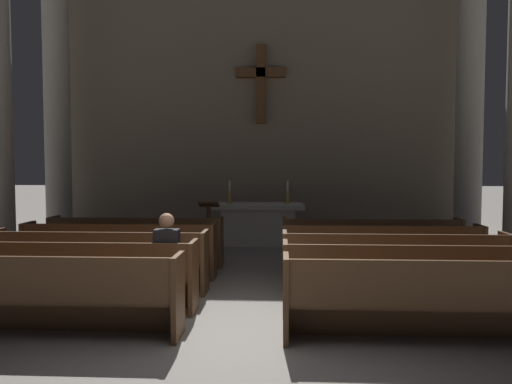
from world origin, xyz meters
name	(u,v)px	position (x,y,z in m)	size (l,w,h in m)	color
ground_plane	(232,338)	(0.00, 0.00, 0.00)	(80.00, 80.00, 0.00)	gray
pew_left_row_1	(36,295)	(-2.22, -0.04, 0.48)	(3.30, 0.50, 0.95)	brown
pew_left_row_2	(72,275)	(-2.22, 0.93, 0.48)	(3.30, 0.50, 0.95)	brown
pew_left_row_3	(99,261)	(-2.22, 1.91, 0.48)	(3.30, 0.50, 0.95)	brown
pew_left_row_4	(120,250)	(-2.22, 2.88, 0.48)	(3.30, 0.50, 0.95)	brown
pew_left_row_5	(136,241)	(-2.22, 3.85, 0.48)	(3.30, 0.50, 0.95)	brown
pew_right_row_1	(435,300)	(2.22, -0.04, 0.48)	(3.30, 0.50, 0.95)	brown
pew_right_row_2	(412,279)	(2.22, 0.93, 0.48)	(3.30, 0.50, 0.95)	brown
pew_right_row_3	(394,264)	(2.22, 1.91, 0.48)	(3.30, 0.50, 0.95)	brown
pew_right_row_4	(381,253)	(2.22, 2.88, 0.48)	(3.30, 0.50, 0.95)	brown
pew_right_row_5	(371,243)	(2.22, 3.85, 0.48)	(3.30, 0.50, 0.95)	brown
column_left_third	(57,118)	(-5.06, 6.77, 3.11)	(0.95, 0.95, 6.38)	#ADA89E
column_right_third	(469,116)	(5.06, 6.77, 3.11)	(0.95, 0.95, 6.38)	#ADA89E
altar	(258,223)	(0.00, 6.49, 0.53)	(2.20, 0.90, 1.01)	#BCB7AD
candlestick_left	(230,196)	(-0.70, 6.49, 1.18)	(0.16, 0.16, 0.55)	#B79338
candlestick_right	(287,196)	(0.70, 6.49, 1.18)	(0.16, 0.16, 0.55)	#B79338
apse_with_cross	(261,100)	(0.00, 8.13, 3.71)	(11.12, 0.50, 7.41)	gray
lectern	(209,228)	(-1.03, 5.29, 0.55)	(0.44, 0.36, 1.15)	brown
lone_worshipper	(168,260)	(-0.94, 0.97, 0.69)	(0.32, 0.43, 1.32)	#26262B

